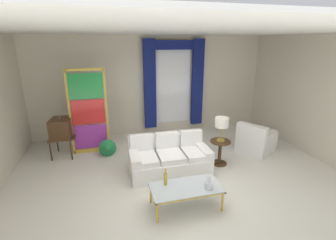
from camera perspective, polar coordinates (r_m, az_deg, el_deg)
ground_plane at (r=5.47m, az=3.00°, el=-13.34°), size 16.00×16.00×0.00m
wall_rear at (r=7.76m, az=-3.76°, el=7.93°), size 8.00×0.12×3.00m
wall_right at (r=7.31m, az=30.18°, el=4.94°), size 0.12×7.00×3.00m
ceiling_slab at (r=5.45m, az=0.82°, el=19.84°), size 8.00×7.60×0.04m
curtained_window at (r=7.72m, az=1.41°, el=9.72°), size 2.00×0.17×2.70m
couch_white_long at (r=5.63m, az=0.14°, el=-8.81°), size 1.77×0.94×0.86m
coffee_table at (r=4.47m, az=4.17°, el=-15.53°), size 1.23×0.62×0.41m
bottle_blue_decanter at (r=4.41m, az=9.40°, el=-14.50°), size 0.14×0.14×0.23m
bottle_crystal_tall at (r=4.42m, az=-0.57°, el=-13.33°), size 0.06×0.06×0.32m
vintage_tv at (r=6.73m, az=-23.42°, el=-1.88°), size 0.62×0.65×1.35m
armchair_white at (r=6.98m, az=19.53°, el=-4.62°), size 1.11×1.10×0.80m
stained_glass_divider at (r=6.60m, az=-17.87°, el=1.39°), size 0.95×0.05×2.20m
peacock_figurine at (r=6.45m, az=-13.78°, el=-6.57°), size 0.44×0.60×0.50m
round_side_table at (r=6.02m, az=11.92°, el=-6.86°), size 0.48×0.48×0.59m
table_lamp_brass at (r=5.77m, az=12.34°, el=-0.77°), size 0.32×0.32×0.57m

